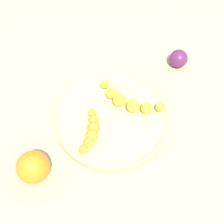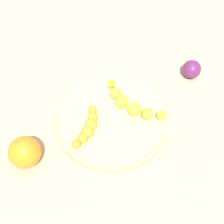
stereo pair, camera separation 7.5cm
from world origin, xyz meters
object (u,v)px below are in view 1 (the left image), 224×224
(plum_purple, at_px, (179,59))
(orange_fruit, at_px, (33,167))
(banana_spotted, at_px, (91,131))
(banana_yellow, at_px, (128,101))
(fruit_bowl, at_px, (112,117))

(plum_purple, bearing_deg, orange_fruit, 69.65)
(banana_spotted, xyz_separation_m, banana_yellow, (-0.04, -0.12, 0.00))
(orange_fruit, distance_m, plum_purple, 0.50)
(fruit_bowl, bearing_deg, orange_fruit, 66.88)
(orange_fruit, xyz_separation_m, plum_purple, (-0.17, -0.46, -0.01))
(banana_yellow, bearing_deg, orange_fruit, -23.30)
(plum_purple, bearing_deg, banana_yellow, 73.49)
(banana_spotted, height_order, banana_yellow, banana_yellow)
(banana_yellow, bearing_deg, fruit_bowl, -23.78)
(banana_yellow, bearing_deg, plum_purple, 163.42)
(banana_spotted, bearing_deg, orange_fruit, -134.62)
(fruit_bowl, xyz_separation_m, plum_purple, (-0.08, -0.25, 0.01))
(fruit_bowl, bearing_deg, banana_spotted, 74.06)
(orange_fruit, height_order, plum_purple, orange_fruit)
(banana_spotted, bearing_deg, plum_purple, 54.25)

